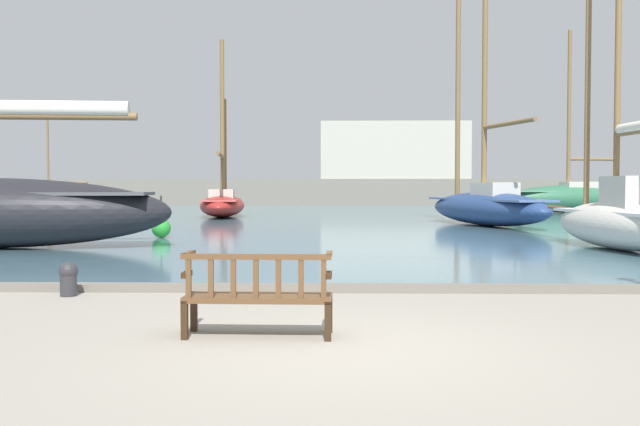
{
  "coord_description": "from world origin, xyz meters",
  "views": [
    {
      "loc": [
        -0.1,
        -7.14,
        1.63
      ],
      "look_at": [
        -0.47,
        10.0,
        1.0
      ],
      "focal_mm": 40.0,
      "sensor_mm": 36.0,
      "label": 1
    }
  ],
  "objects_px": {
    "sailboat_distant_harbor": "(222,202)",
    "sailboat_mid_starboard": "(619,217)",
    "sailboat_nearest_starboard": "(50,203)",
    "sailboat_far_starboard": "(572,197)",
    "sailboat_outer_starboard": "(486,203)",
    "park_bench": "(258,294)",
    "mooring_bollard": "(68,277)",
    "channel_buoy": "(161,228)"
  },
  "relations": [
    {
      "from": "sailboat_distant_harbor",
      "to": "sailboat_mid_starboard",
      "type": "xyz_separation_m",
      "value": [
        12.89,
        -19.05,
        0.05
      ]
    },
    {
      "from": "sailboat_nearest_starboard",
      "to": "sailboat_far_starboard",
      "type": "relative_size",
      "value": 0.6
    },
    {
      "from": "sailboat_nearest_starboard",
      "to": "sailboat_mid_starboard",
      "type": "xyz_separation_m",
      "value": [
        25.27,
        -27.4,
        0.27
      ]
    },
    {
      "from": "sailboat_distant_harbor",
      "to": "sailboat_outer_starboard",
      "type": "xyz_separation_m",
      "value": [
        11.94,
        -8.02,
        0.16
      ]
    },
    {
      "from": "sailboat_nearest_starboard",
      "to": "sailboat_mid_starboard",
      "type": "distance_m",
      "value": 37.28
    },
    {
      "from": "park_bench",
      "to": "mooring_bollard",
      "type": "distance_m",
      "value": 4.22
    },
    {
      "from": "sailboat_distant_harbor",
      "to": "mooring_bollard",
      "type": "height_order",
      "value": "sailboat_distant_harbor"
    },
    {
      "from": "sailboat_mid_starboard",
      "to": "sailboat_nearest_starboard",
      "type": "bearing_deg",
      "value": 132.68
    },
    {
      "from": "park_bench",
      "to": "sailboat_outer_starboard",
      "type": "bearing_deg",
      "value": 71.85
    },
    {
      "from": "sailboat_nearest_starboard",
      "to": "sailboat_far_starboard",
      "type": "xyz_separation_m",
      "value": [
        32.46,
        -2.02,
        0.43
      ]
    },
    {
      "from": "sailboat_outer_starboard",
      "to": "sailboat_nearest_starboard",
      "type": "relative_size",
      "value": 1.87
    },
    {
      "from": "sailboat_outer_starboard",
      "to": "channel_buoy",
      "type": "height_order",
      "value": "sailboat_outer_starboard"
    },
    {
      "from": "sailboat_outer_starboard",
      "to": "sailboat_far_starboard",
      "type": "distance_m",
      "value": 16.5
    },
    {
      "from": "sailboat_distant_harbor",
      "to": "park_bench",
      "type": "bearing_deg",
      "value": -80.23
    },
    {
      "from": "mooring_bollard",
      "to": "channel_buoy",
      "type": "relative_size",
      "value": 0.4
    },
    {
      "from": "park_bench",
      "to": "mooring_bollard",
      "type": "relative_size",
      "value": 3.12
    },
    {
      "from": "sailboat_distant_harbor",
      "to": "channel_buoy",
      "type": "xyz_separation_m",
      "value": [
        0.54,
        -15.25,
        -0.44
      ]
    },
    {
      "from": "park_bench",
      "to": "sailboat_mid_starboard",
      "type": "height_order",
      "value": "sailboat_mid_starboard"
    },
    {
      "from": "channel_buoy",
      "to": "park_bench",
      "type": "bearing_deg",
      "value": -72.15
    },
    {
      "from": "park_bench",
      "to": "sailboat_mid_starboard",
      "type": "distance_m",
      "value": 12.8
    },
    {
      "from": "sailboat_distant_harbor",
      "to": "channel_buoy",
      "type": "height_order",
      "value": "sailboat_distant_harbor"
    },
    {
      "from": "sailboat_distant_harbor",
      "to": "sailboat_outer_starboard",
      "type": "distance_m",
      "value": 14.38
    },
    {
      "from": "channel_buoy",
      "to": "sailboat_mid_starboard",
      "type": "bearing_deg",
      "value": -17.13
    },
    {
      "from": "sailboat_outer_starboard",
      "to": "sailboat_far_starboard",
      "type": "xyz_separation_m",
      "value": [
        8.15,
        14.35,
        0.05
      ]
    },
    {
      "from": "sailboat_distant_harbor",
      "to": "sailboat_nearest_starboard",
      "type": "bearing_deg",
      "value": 145.99
    },
    {
      "from": "sailboat_outer_starboard",
      "to": "channel_buoy",
      "type": "bearing_deg",
      "value": -147.61
    },
    {
      "from": "sailboat_distant_harbor",
      "to": "sailboat_nearest_starboard",
      "type": "xyz_separation_m",
      "value": [
        -12.38,
        8.35,
        -0.22
      ]
    },
    {
      "from": "sailboat_distant_harbor",
      "to": "sailboat_far_starboard",
      "type": "distance_m",
      "value": 21.06
    },
    {
      "from": "sailboat_nearest_starboard",
      "to": "park_bench",
      "type": "bearing_deg",
      "value": -65.11
    },
    {
      "from": "park_bench",
      "to": "sailboat_nearest_starboard",
      "type": "distance_m",
      "value": 41.33
    },
    {
      "from": "sailboat_nearest_starboard",
      "to": "channel_buoy",
      "type": "bearing_deg",
      "value": -61.29
    },
    {
      "from": "park_bench",
      "to": "sailboat_nearest_starboard",
      "type": "bearing_deg",
      "value": 114.89
    },
    {
      "from": "sailboat_outer_starboard",
      "to": "sailboat_nearest_starboard",
      "type": "height_order",
      "value": "sailboat_outer_starboard"
    },
    {
      "from": "park_bench",
      "to": "sailboat_distant_harbor",
      "type": "bearing_deg",
      "value": 99.77
    },
    {
      "from": "sailboat_distant_harbor",
      "to": "mooring_bollard",
      "type": "xyz_separation_m",
      "value": [
        1.87,
        -26.32,
        -0.54
      ]
    },
    {
      "from": "sailboat_distant_harbor",
      "to": "sailboat_far_starboard",
      "type": "bearing_deg",
      "value": 17.51
    },
    {
      "from": "mooring_bollard",
      "to": "sailboat_outer_starboard",
      "type": "bearing_deg",
      "value": 61.2
    },
    {
      "from": "sailboat_mid_starboard",
      "to": "sailboat_far_starboard",
      "type": "xyz_separation_m",
      "value": [
        7.2,
        25.39,
        0.16
      ]
    },
    {
      "from": "sailboat_far_starboard",
      "to": "channel_buoy",
      "type": "relative_size",
      "value": 8.5
    },
    {
      "from": "channel_buoy",
      "to": "sailboat_distant_harbor",
      "type": "bearing_deg",
      "value": 92.04
    },
    {
      "from": "sailboat_outer_starboard",
      "to": "mooring_bollard",
      "type": "xyz_separation_m",
      "value": [
        -10.06,
        -18.31,
        -0.71
      ]
    },
    {
      "from": "park_bench",
      "to": "sailboat_distant_harbor",
      "type": "height_order",
      "value": "sailboat_distant_harbor"
    }
  ]
}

